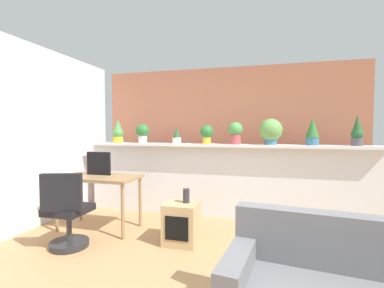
# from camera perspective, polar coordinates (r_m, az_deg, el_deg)

# --- Properties ---
(ground_plane) EXTENTS (12.00, 12.00, 0.00)m
(ground_plane) POSITION_cam_1_polar(r_m,az_deg,el_deg) (2.76, -0.92, -27.22)
(ground_plane) COLOR tan
(divider_wall) EXTENTS (4.59, 0.16, 1.13)m
(divider_wall) POSITION_cam_1_polar(r_m,az_deg,el_deg) (4.43, 6.27, -7.83)
(divider_wall) COLOR silver
(divider_wall) RESTS_ON ground
(plant_shelf) EXTENTS (4.59, 0.36, 0.04)m
(plant_shelf) POSITION_cam_1_polar(r_m,az_deg,el_deg) (4.32, 6.23, -0.28)
(plant_shelf) COLOR silver
(plant_shelf) RESTS_ON divider_wall
(brick_wall_behind) EXTENTS (4.59, 0.10, 2.50)m
(brick_wall_behind) POSITION_cam_1_polar(r_m,az_deg,el_deg) (4.94, 7.37, 1.29)
(brick_wall_behind) COLOR #AD664C
(brick_wall_behind) RESTS_ON ground
(side_wall_left) EXTENTS (0.12, 4.40, 2.60)m
(side_wall_left) POSITION_cam_1_polar(r_m,az_deg,el_deg) (4.19, -34.87, 1.19)
(side_wall_left) COLOR silver
(side_wall_left) RESTS_ON ground
(potted_plant_0) EXTENTS (0.19, 0.19, 0.41)m
(potted_plant_0) POSITION_cam_1_polar(r_m,az_deg,el_deg) (4.91, -15.26, 2.44)
(potted_plant_0) COLOR gold
(potted_plant_0) RESTS_ON plant_shelf
(potted_plant_1) EXTENTS (0.23, 0.23, 0.33)m
(potted_plant_1) POSITION_cam_1_polar(r_m,az_deg,el_deg) (4.71, -10.31, 2.45)
(potted_plant_1) COLOR silver
(potted_plant_1) RESTS_ON plant_shelf
(potted_plant_2) EXTENTS (0.14, 0.14, 0.27)m
(potted_plant_2) POSITION_cam_1_polar(r_m,az_deg,el_deg) (4.46, -3.22, 1.67)
(potted_plant_2) COLOR silver
(potted_plant_2) RESTS_ON plant_shelf
(potted_plant_3) EXTENTS (0.22, 0.22, 0.30)m
(potted_plant_3) POSITION_cam_1_polar(r_m,az_deg,el_deg) (4.34, 3.11, 2.30)
(potted_plant_3) COLOR gold
(potted_plant_3) RESTS_ON plant_shelf
(potted_plant_4) EXTENTS (0.22, 0.22, 0.35)m
(potted_plant_4) POSITION_cam_1_polar(r_m,az_deg,el_deg) (4.27, 9.10, 2.51)
(potted_plant_4) COLOR #B7474C
(potted_plant_4) RESTS_ON plant_shelf
(potted_plant_5) EXTENTS (0.34, 0.34, 0.39)m
(potted_plant_5) POSITION_cam_1_polar(r_m,az_deg,el_deg) (4.28, 16.17, 2.68)
(potted_plant_5) COLOR #386B84
(potted_plant_5) RESTS_ON plant_shelf
(potted_plant_6) EXTENTS (0.19, 0.19, 0.40)m
(potted_plant_6) POSITION_cam_1_polar(r_m,az_deg,el_deg) (4.35, 23.93, 2.50)
(potted_plant_6) COLOR #386B84
(potted_plant_6) RESTS_ON plant_shelf
(potted_plant_7) EXTENTS (0.15, 0.15, 0.43)m
(potted_plant_7) POSITION_cam_1_polar(r_m,az_deg,el_deg) (4.44, 31.33, 2.24)
(potted_plant_7) COLOR #4C4C51
(potted_plant_7) RESTS_ON plant_shelf
(desk) EXTENTS (1.10, 0.60, 0.75)m
(desk) POSITION_cam_1_polar(r_m,az_deg,el_deg) (4.04, -18.86, -7.53)
(desk) COLOR #99754C
(desk) RESTS_ON ground
(tv_monitor) EXTENTS (0.36, 0.04, 0.33)m
(tv_monitor) POSITION_cam_1_polar(r_m,az_deg,el_deg) (4.10, -18.97, -3.87)
(tv_monitor) COLOR black
(tv_monitor) RESTS_ON desk
(office_chair) EXTENTS (0.50, 0.50, 0.91)m
(office_chair) POSITION_cam_1_polar(r_m,az_deg,el_deg) (3.58, -24.75, -13.58)
(office_chair) COLOR #262628
(office_chair) RESTS_ON ground
(side_cube_shelf) EXTENTS (0.40, 0.41, 0.50)m
(side_cube_shelf) POSITION_cam_1_polar(r_m,az_deg,el_deg) (3.47, -2.20, -16.23)
(side_cube_shelf) COLOR tan
(side_cube_shelf) RESTS_ON ground
(vase_on_shelf) EXTENTS (0.08, 0.08, 0.17)m
(vase_on_shelf) POSITION_cam_1_polar(r_m,az_deg,el_deg) (3.39, -1.21, -10.78)
(vase_on_shelf) COLOR #2D2D33
(vase_on_shelf) RESTS_ON side_cube_shelf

